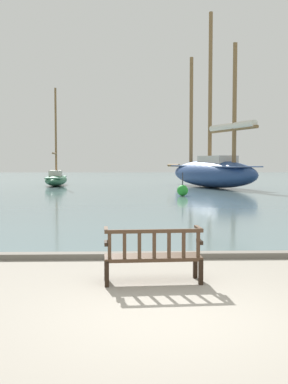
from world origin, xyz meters
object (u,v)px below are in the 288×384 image
(park_bench, at_px, (153,255))
(sailboat_centre_channel, at_px, (56,178))
(channel_buoy, at_px, (183,190))
(sailboat_nearest_starboard, at_px, (212,170))

(park_bench, bearing_deg, sailboat_centre_channel, 101.36)
(park_bench, bearing_deg, channel_buoy, 82.18)
(park_bench, relative_size, sailboat_nearest_starboard, 0.12)
(sailboat_nearest_starboard, bearing_deg, sailboat_centre_channel, 165.44)
(park_bench, bearing_deg, sailboat_nearest_starboard, 78.27)
(sailboat_centre_channel, height_order, channel_buoy, sailboat_centre_channel)
(sailboat_nearest_starboard, bearing_deg, park_bench, -101.73)
(park_bench, relative_size, sailboat_centre_channel, 0.21)
(park_bench, xyz_separation_m, sailboat_centre_channel, (-6.35, 31.59, 0.19))
(sailboat_nearest_starboard, distance_m, sailboat_centre_channel, 12.67)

